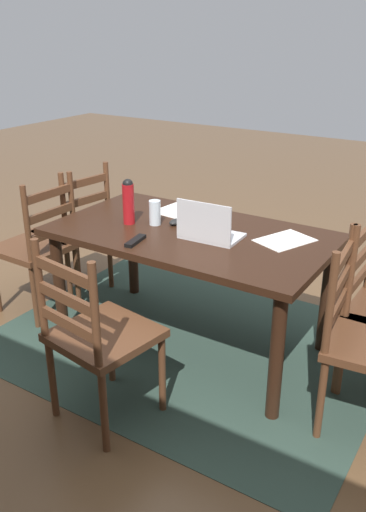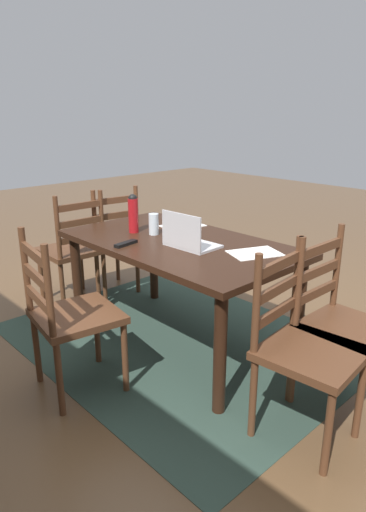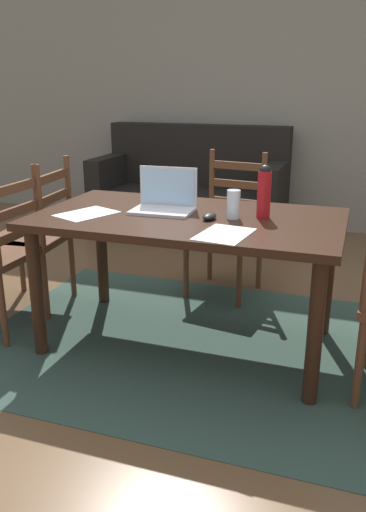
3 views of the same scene
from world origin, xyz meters
TOP-DOWN VIEW (x-y plane):
  - ground_plane at (0.00, 0.00)m, footprint 14.00×14.00m
  - area_rug at (0.00, 0.00)m, footprint 2.28×1.76m
  - wall_back at (0.00, 2.73)m, footprint 8.00×0.12m
  - dining_table at (0.00, 0.00)m, footprint 1.57×0.89m
  - chair_left_far at (-1.08, 0.18)m, footprint 0.48×0.48m
  - chair_far_head at (0.01, 0.81)m, footprint 0.50×0.50m
  - couch at (-0.72, 2.25)m, footprint 1.80×0.80m
  - laptop at (-0.15, 0.06)m, footprint 0.33×0.23m
  - water_bottle at (0.38, 0.08)m, footprint 0.07×0.07m
  - drinking_glass at (0.24, 0.01)m, footprint 0.07×0.07m
  - computer_mouse at (0.13, -0.05)m, footprint 0.08×0.11m
  - tv_remote at (0.16, 0.31)m, footprint 0.07×0.17m
  - paper_stack_left at (-0.51, -0.15)m, footprint 0.31×0.35m
  - paper_stack_right at (0.27, -0.29)m, footprint 0.25×0.32m

SIDE VIEW (x-z plane):
  - ground_plane at x=0.00m, z-range 0.00..0.00m
  - area_rug at x=0.00m, z-range 0.00..0.01m
  - couch at x=-0.72m, z-range -0.14..0.86m
  - chair_left_far at x=-1.08m, z-range -0.01..0.94m
  - chair_far_head at x=0.01m, z-range -0.01..0.94m
  - dining_table at x=0.00m, z-range 0.27..1.01m
  - paper_stack_left at x=-0.51m, z-range 0.73..0.74m
  - paper_stack_right at x=0.27m, z-range 0.73..0.74m
  - tv_remote at x=0.16m, z-range 0.73..0.75m
  - computer_mouse at x=0.13m, z-range 0.73..0.77m
  - laptop at x=-0.15m, z-range 0.68..0.90m
  - drinking_glass at x=0.24m, z-range 0.73..0.88m
  - water_bottle at x=0.38m, z-range 0.74..1.00m
  - wall_back at x=0.00m, z-range 0.00..2.70m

